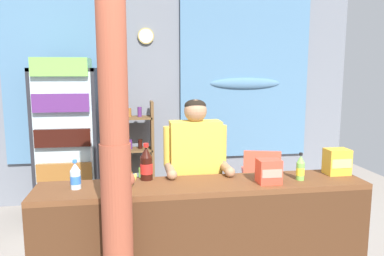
{
  "coord_description": "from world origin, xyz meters",
  "views": [
    {
      "loc": [
        -0.37,
        -2.09,
        1.76
      ],
      "look_at": [
        0.14,
        1.06,
        1.27
      ],
      "focal_mm": 34.85,
      "sensor_mm": 36.0,
      "label": 1
    }
  ],
  "objects_px": {
    "stall_counter": "(206,236)",
    "snack_box_crackers": "(269,171)",
    "timber_post": "(115,152)",
    "snack_box_choco_powder": "(337,162)",
    "soda_bottle_cola": "(146,164)",
    "shopkeeper": "(195,166)",
    "bottle_shelf_rack": "(135,153)",
    "plastic_lawn_chair": "(261,179)",
    "banana_bunch": "(120,180)",
    "drink_fridge": "(67,133)",
    "soda_bottle_water": "(75,177)",
    "soda_bottle_lime_soda": "(300,168)"
  },
  "relations": [
    {
      "from": "soda_bottle_water",
      "to": "banana_bunch",
      "type": "distance_m",
      "value": 0.31
    },
    {
      "from": "bottle_shelf_rack",
      "to": "soda_bottle_water",
      "type": "distance_m",
      "value": 2.16
    },
    {
      "from": "timber_post",
      "to": "soda_bottle_lime_soda",
      "type": "distance_m",
      "value": 1.42
    },
    {
      "from": "bottle_shelf_rack",
      "to": "snack_box_crackers",
      "type": "height_order",
      "value": "bottle_shelf_rack"
    },
    {
      "from": "stall_counter",
      "to": "timber_post",
      "type": "bearing_deg",
      "value": -157.9
    },
    {
      "from": "soda_bottle_water",
      "to": "soda_bottle_cola",
      "type": "bearing_deg",
      "value": 16.22
    },
    {
      "from": "soda_bottle_water",
      "to": "snack_box_choco_powder",
      "type": "bearing_deg",
      "value": 1.65
    },
    {
      "from": "shopkeeper",
      "to": "banana_bunch",
      "type": "xyz_separation_m",
      "value": [
        -0.62,
        -0.41,
        0.03
      ]
    },
    {
      "from": "timber_post",
      "to": "shopkeeper",
      "type": "height_order",
      "value": "timber_post"
    },
    {
      "from": "soda_bottle_lime_soda",
      "to": "soda_bottle_water",
      "type": "bearing_deg",
      "value": 178.35
    },
    {
      "from": "plastic_lawn_chair",
      "to": "soda_bottle_lime_soda",
      "type": "bearing_deg",
      "value": -98.51
    },
    {
      "from": "snack_box_choco_powder",
      "to": "shopkeeper",
      "type": "bearing_deg",
      "value": 163.74
    },
    {
      "from": "plastic_lawn_chair",
      "to": "banana_bunch",
      "type": "relative_size",
      "value": 3.25
    },
    {
      "from": "soda_bottle_water",
      "to": "soda_bottle_lime_soda",
      "type": "bearing_deg",
      "value": -1.65
    },
    {
      "from": "soda_bottle_cola",
      "to": "soda_bottle_water",
      "type": "xyz_separation_m",
      "value": [
        -0.5,
        -0.15,
        -0.03
      ]
    },
    {
      "from": "drink_fridge",
      "to": "soda_bottle_cola",
      "type": "xyz_separation_m",
      "value": [
        0.86,
        -1.69,
        0.01
      ]
    },
    {
      "from": "drink_fridge",
      "to": "bottle_shelf_rack",
      "type": "xyz_separation_m",
      "value": [
        0.79,
        0.25,
        -0.33
      ]
    },
    {
      "from": "soda_bottle_cola",
      "to": "banana_bunch",
      "type": "xyz_separation_m",
      "value": [
        -0.2,
        -0.18,
        -0.06
      ]
    },
    {
      "from": "timber_post",
      "to": "bottle_shelf_rack",
      "type": "height_order",
      "value": "timber_post"
    },
    {
      "from": "soda_bottle_cola",
      "to": "snack_box_crackers",
      "type": "distance_m",
      "value": 0.92
    },
    {
      "from": "shopkeeper",
      "to": "stall_counter",
      "type": "bearing_deg",
      "value": -90.35
    },
    {
      "from": "bottle_shelf_rack",
      "to": "soda_bottle_cola",
      "type": "height_order",
      "value": "bottle_shelf_rack"
    },
    {
      "from": "banana_bunch",
      "to": "shopkeeper",
      "type": "bearing_deg",
      "value": 33.76
    },
    {
      "from": "timber_post",
      "to": "soda_bottle_cola",
      "type": "bearing_deg",
      "value": 67.94
    },
    {
      "from": "timber_post",
      "to": "snack_box_choco_powder",
      "type": "bearing_deg",
      "value": 13.68
    },
    {
      "from": "shopkeeper",
      "to": "soda_bottle_water",
      "type": "bearing_deg",
      "value": -157.68
    },
    {
      "from": "soda_bottle_cola",
      "to": "soda_bottle_water",
      "type": "distance_m",
      "value": 0.53
    },
    {
      "from": "snack_box_choco_powder",
      "to": "banana_bunch",
      "type": "height_order",
      "value": "snack_box_choco_powder"
    },
    {
      "from": "bottle_shelf_rack",
      "to": "plastic_lawn_chair",
      "type": "distance_m",
      "value": 1.61
    },
    {
      "from": "soda_bottle_lime_soda",
      "to": "snack_box_choco_powder",
      "type": "xyz_separation_m",
      "value": [
        0.36,
        0.11,
        0.01
      ]
    },
    {
      "from": "shopkeeper",
      "to": "snack_box_choco_powder",
      "type": "relative_size",
      "value": 7.4
    },
    {
      "from": "snack_box_choco_powder",
      "to": "soda_bottle_lime_soda",
      "type": "bearing_deg",
      "value": -163.7
    },
    {
      "from": "soda_bottle_lime_soda",
      "to": "soda_bottle_cola",
      "type": "bearing_deg",
      "value": 170.48
    },
    {
      "from": "snack_box_crackers",
      "to": "stall_counter",
      "type": "bearing_deg",
      "value": -177.25
    },
    {
      "from": "soda_bottle_lime_soda",
      "to": "snack_box_choco_powder",
      "type": "height_order",
      "value": "soda_bottle_lime_soda"
    },
    {
      "from": "drink_fridge",
      "to": "snack_box_crackers",
      "type": "relative_size",
      "value": 10.58
    },
    {
      "from": "drink_fridge",
      "to": "bottle_shelf_rack",
      "type": "relative_size",
      "value": 1.38
    },
    {
      "from": "drink_fridge",
      "to": "snack_box_choco_powder",
      "type": "distance_m",
      "value": 2.97
    },
    {
      "from": "stall_counter",
      "to": "soda_bottle_water",
      "type": "height_order",
      "value": "soda_bottle_water"
    },
    {
      "from": "stall_counter",
      "to": "snack_box_crackers",
      "type": "bearing_deg",
      "value": 2.75
    },
    {
      "from": "stall_counter",
      "to": "snack_box_crackers",
      "type": "xyz_separation_m",
      "value": [
        0.47,
        0.02,
        0.47
      ]
    },
    {
      "from": "plastic_lawn_chair",
      "to": "banana_bunch",
      "type": "height_order",
      "value": "banana_bunch"
    },
    {
      "from": "soda_bottle_lime_soda",
      "to": "snack_box_choco_powder",
      "type": "relative_size",
      "value": 1.03
    },
    {
      "from": "bottle_shelf_rack",
      "to": "soda_bottle_water",
      "type": "height_order",
      "value": "bottle_shelf_rack"
    },
    {
      "from": "bottle_shelf_rack",
      "to": "snack_box_choco_powder",
      "type": "xyz_separation_m",
      "value": [
        1.59,
        -2.04,
        0.32
      ]
    },
    {
      "from": "bottle_shelf_rack",
      "to": "snack_box_crackers",
      "type": "xyz_separation_m",
      "value": [
        0.96,
        -2.18,
        0.31
      ]
    },
    {
      "from": "timber_post",
      "to": "banana_bunch",
      "type": "bearing_deg",
      "value": 88.4
    },
    {
      "from": "bottle_shelf_rack",
      "to": "banana_bunch",
      "type": "relative_size",
      "value": 5.21
    },
    {
      "from": "shopkeeper",
      "to": "bottle_shelf_rack",
      "type": "bearing_deg",
      "value": 106.0
    },
    {
      "from": "banana_bunch",
      "to": "plastic_lawn_chair",
      "type": "bearing_deg",
      "value": 42.7
    }
  ]
}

